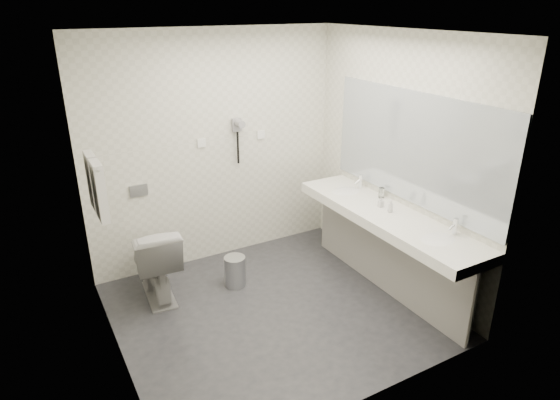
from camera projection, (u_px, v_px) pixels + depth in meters
floor at (274, 310)px, 4.60m from camera, size 2.80×2.80×0.00m
ceiling at (272, 33)px, 3.66m from camera, size 2.80×2.80×0.00m
wall_back at (215, 150)px, 5.18m from camera, size 2.80×0.00×2.80m
wall_front at (371, 250)px, 3.08m from camera, size 2.80×0.00×2.80m
wall_left at (103, 221)px, 3.49m from camera, size 0.00×2.60×2.60m
wall_right at (398, 163)px, 4.77m from camera, size 0.00×2.60×2.60m
vanity_counter at (386, 217)px, 4.65m from camera, size 0.55×2.20×0.10m
vanity_panel at (385, 256)px, 4.82m from camera, size 0.03×2.15×0.75m
vanity_post_near at (471, 308)px, 4.00m from camera, size 0.06×0.06×0.75m
vanity_post_far at (328, 218)px, 5.68m from camera, size 0.06×0.06×0.75m
mirror at (413, 148)px, 4.53m from camera, size 0.02×2.20×1.05m
basin_near at (438, 241)px, 4.12m from camera, size 0.40×0.31×0.05m
basin_far at (346, 192)px, 5.16m from camera, size 0.40×0.31×0.05m
faucet_near at (455, 226)px, 4.17m from camera, size 0.04×0.04×0.15m
faucet_far at (361, 181)px, 5.22m from camera, size 0.04×0.04×0.15m
soap_bottle_a at (381, 202)px, 4.74m from camera, size 0.04×0.04×0.10m
soap_bottle_c at (390, 206)px, 4.62m from camera, size 0.06×0.06×0.13m
glass_left at (382, 193)px, 4.97m from camera, size 0.07×0.07×0.11m
toilet at (155, 261)px, 4.70m from camera, size 0.50×0.80×0.78m
flush_plate at (139, 191)px, 4.89m from camera, size 0.18×0.02×0.12m
pedal_bin at (235, 272)px, 4.97m from camera, size 0.27×0.27×0.31m
bin_lid at (235, 258)px, 4.90m from camera, size 0.22×0.22×0.02m
towel_rail at (91, 160)px, 3.85m from camera, size 0.02×0.62×0.02m
towel_near at (100, 191)px, 3.82m from camera, size 0.07×0.24×0.48m
towel_far at (93, 181)px, 4.05m from camera, size 0.07×0.24×0.48m
dryer_cradle at (237, 125)px, 5.17m from camera, size 0.10×0.04×0.14m
dryer_barrel at (239, 123)px, 5.11m from camera, size 0.08×0.14×0.08m
dryer_cord at (238, 148)px, 5.26m from camera, size 0.02×0.02×0.35m
switch_plate_a at (202, 143)px, 5.06m from camera, size 0.09×0.02×0.09m
switch_plate_b at (261, 135)px, 5.38m from camera, size 0.09×0.02×0.09m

